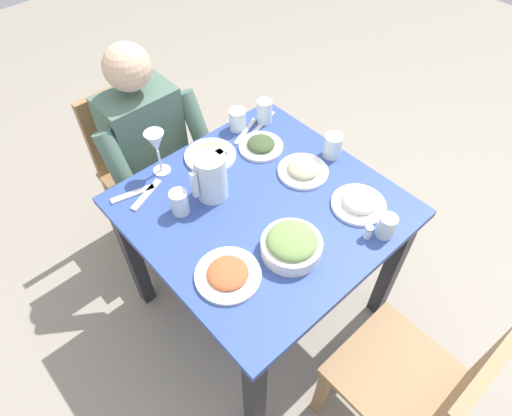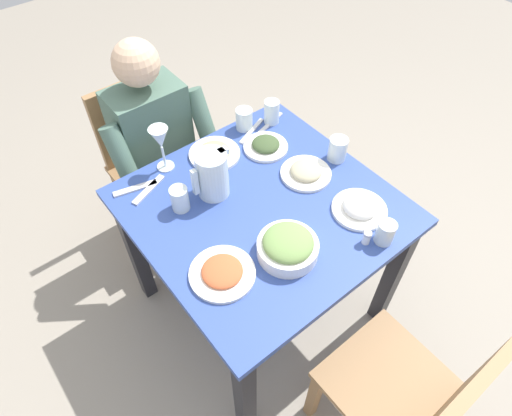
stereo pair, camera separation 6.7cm
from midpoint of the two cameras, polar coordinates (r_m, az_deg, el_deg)
ground_plane at (r=2.27m, az=-0.26°, el=-11.99°), size 8.00×8.00×0.00m
dining_table at (r=1.75m, az=-0.33°, el=-2.22°), size 0.92×0.92×0.75m
chair_near at (r=2.29m, az=-15.48°, el=5.89°), size 0.40×0.40×0.86m
chair_far at (r=1.68m, az=19.40°, el=-20.97°), size 0.40×0.40×0.86m
diner_near at (r=2.06m, az=-13.35°, el=5.99°), size 0.48×0.53×1.15m
water_pitcher at (r=1.63m, az=-7.02°, el=4.02°), size 0.16×0.12×0.19m
salad_bowl at (r=1.49m, az=3.33°, el=-4.72°), size 0.21×0.21×0.09m
plate_fries at (r=1.84m, az=-6.99°, el=6.82°), size 0.21×0.21×0.04m
plate_beans at (r=1.77m, az=5.01°, el=4.92°), size 0.20×0.20×0.05m
plate_yoghurt at (r=1.67m, az=12.03°, el=0.68°), size 0.20×0.20×0.06m
plate_rice_curry at (r=1.46m, az=-4.97°, el=-8.52°), size 0.22×0.22×0.04m
plate_dolmas at (r=1.87m, az=-0.40°, el=8.09°), size 0.19×0.19×0.04m
water_glass_center at (r=1.83m, az=8.85°, el=7.91°), size 0.08×0.08×0.10m
water_glass_far_left at (r=1.98m, az=0.10°, el=12.33°), size 0.07×0.07×0.11m
water_glass_far_right at (r=1.95m, az=-3.40°, el=11.27°), size 0.07×0.07×0.09m
water_glass_by_pitcher at (r=1.59m, az=15.33°, el=-2.29°), size 0.07×0.07×0.09m
water_glass_near_right at (r=1.63m, az=-11.01°, el=0.69°), size 0.07×0.07×0.10m
wine_glass at (r=1.73m, az=-13.87°, el=7.97°), size 0.08×0.08×0.20m
salt_shaker at (r=1.58m, az=13.12°, el=-3.05°), size 0.03×0.03×0.05m
fork_near at (r=1.76m, az=-16.68°, el=1.72°), size 0.17×0.07×0.01m
knife_near at (r=1.95m, az=-2.36°, el=9.84°), size 0.18×0.09×0.01m
fork_far at (r=1.74m, az=-15.03°, el=1.66°), size 0.17×0.09×0.01m
knife_far at (r=2.00m, az=-0.08°, el=10.85°), size 0.18×0.07×0.01m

